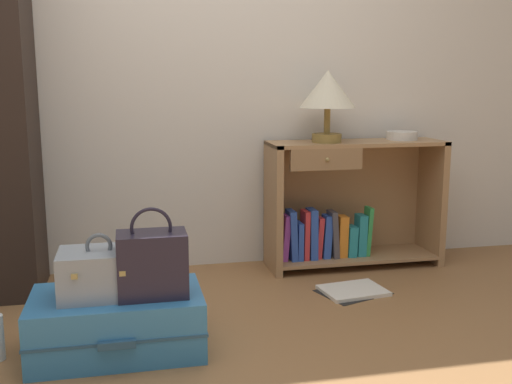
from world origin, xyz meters
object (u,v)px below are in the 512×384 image
object	(u,v)px
table_lamp	(328,92)
open_book_on_floor	(353,291)
train_case	(100,273)
handbag	(152,263)
bookshelf	(346,207)
suitcase_large	(118,323)
bowl	(402,136)

from	to	relation	value
table_lamp	open_book_on_floor	bearing A→B (deg)	-88.12
train_case	open_book_on_floor	bearing A→B (deg)	19.91
train_case	handbag	bearing A→B (deg)	-11.53
table_lamp	train_case	size ratio (longest dim) A/B	1.27
train_case	open_book_on_floor	size ratio (longest dim) A/B	0.79
open_book_on_floor	handbag	bearing A→B (deg)	-154.74
bookshelf	suitcase_large	distance (m)	1.64
table_lamp	handbag	size ratio (longest dim) A/B	1.12
table_lamp	train_case	xyz separation A→B (m)	(-1.25, -0.89, -0.69)
bookshelf	bowl	xyz separation A→B (m)	(0.35, 0.01, 0.42)
suitcase_large	open_book_on_floor	xyz separation A→B (m)	(1.21, 0.45, -0.12)
open_book_on_floor	bookshelf	bearing A→B (deg)	74.94
bowl	bookshelf	bearing A→B (deg)	-178.42
table_lamp	open_book_on_floor	world-z (taller)	table_lamp
bookshelf	suitcase_large	bearing A→B (deg)	-145.15
bowl	open_book_on_floor	distance (m)	1.03
bowl	suitcase_large	distance (m)	2.03
table_lamp	bowl	size ratio (longest dim) A/B	2.22
bookshelf	table_lamp	size ratio (longest dim) A/B	2.56
suitcase_large	handbag	world-z (taller)	handbag
bookshelf	table_lamp	xyz separation A→B (m)	(-0.14, -0.04, 0.68)
bookshelf	train_case	world-z (taller)	bookshelf
bowl	open_book_on_floor	xyz separation A→B (m)	(-0.48, -0.49, -0.77)
bookshelf	table_lamp	distance (m)	0.70
bookshelf	bowl	distance (m)	0.55
suitcase_large	handbag	size ratio (longest dim) A/B	1.91
bowl	train_case	size ratio (longest dim) A/B	0.57
suitcase_large	handbag	xyz separation A→B (m)	(0.15, -0.05, 0.26)
suitcase_large	open_book_on_floor	size ratio (longest dim) A/B	1.71
bookshelf	open_book_on_floor	size ratio (longest dim) A/B	2.57
table_lamp	bookshelf	bearing A→B (deg)	15.47
table_lamp	suitcase_large	xyz separation A→B (m)	(-1.19, -0.89, -0.91)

